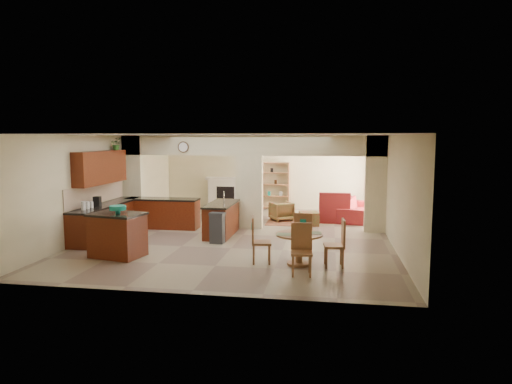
% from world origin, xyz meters
% --- Properties ---
extents(floor, '(10.00, 10.00, 0.00)m').
position_xyz_m(floor, '(0.00, 0.00, 0.00)').
color(floor, gray).
rests_on(floor, ground).
extents(ceiling, '(10.00, 10.00, 0.00)m').
position_xyz_m(ceiling, '(0.00, 0.00, 2.80)').
color(ceiling, white).
rests_on(ceiling, wall_back).
extents(wall_back, '(8.00, 0.00, 8.00)m').
position_xyz_m(wall_back, '(0.00, 5.00, 1.40)').
color(wall_back, beige).
rests_on(wall_back, floor).
extents(wall_front, '(8.00, 0.00, 8.00)m').
position_xyz_m(wall_front, '(0.00, -5.00, 1.40)').
color(wall_front, beige).
rests_on(wall_front, floor).
extents(wall_left, '(0.00, 10.00, 10.00)m').
position_xyz_m(wall_left, '(-4.00, 0.00, 1.40)').
color(wall_left, beige).
rests_on(wall_left, floor).
extents(wall_right, '(0.00, 10.00, 10.00)m').
position_xyz_m(wall_right, '(4.00, 0.00, 1.40)').
color(wall_right, beige).
rests_on(wall_right, floor).
extents(partition_left_pier, '(0.60, 0.25, 2.80)m').
position_xyz_m(partition_left_pier, '(-3.70, 1.00, 1.40)').
color(partition_left_pier, beige).
rests_on(partition_left_pier, floor).
extents(partition_center_pier, '(0.80, 0.25, 2.20)m').
position_xyz_m(partition_center_pier, '(0.00, 1.00, 1.10)').
color(partition_center_pier, beige).
rests_on(partition_center_pier, floor).
extents(partition_right_pier, '(0.60, 0.25, 2.80)m').
position_xyz_m(partition_right_pier, '(3.70, 1.00, 1.40)').
color(partition_right_pier, beige).
rests_on(partition_right_pier, floor).
extents(partition_header, '(8.00, 0.25, 0.60)m').
position_xyz_m(partition_header, '(0.00, 1.00, 2.50)').
color(partition_header, beige).
rests_on(partition_header, partition_center_pier).
extents(kitchen_counter, '(2.52, 3.29, 1.48)m').
position_xyz_m(kitchen_counter, '(-3.26, -0.25, 0.46)').
color(kitchen_counter, '#400D07').
rests_on(kitchen_counter, floor).
extents(upper_cabinets, '(0.35, 2.40, 0.90)m').
position_xyz_m(upper_cabinets, '(-3.82, -0.80, 1.92)').
color(upper_cabinets, '#400D07').
rests_on(upper_cabinets, wall_left).
extents(peninsula, '(0.70, 1.85, 0.91)m').
position_xyz_m(peninsula, '(-0.60, -0.11, 0.46)').
color(peninsula, '#400D07').
rests_on(peninsula, floor).
extents(wall_clock, '(0.34, 0.03, 0.34)m').
position_xyz_m(wall_clock, '(-2.00, 0.85, 2.45)').
color(wall_clock, '#462D17').
rests_on(wall_clock, partition_header).
extents(rug, '(1.60, 1.30, 0.01)m').
position_xyz_m(rug, '(1.20, 2.10, 0.01)').
color(rug, brown).
rests_on(rug, floor).
extents(fireplace, '(1.60, 0.35, 1.20)m').
position_xyz_m(fireplace, '(-1.60, 4.83, 0.61)').
color(fireplace, beige).
rests_on(fireplace, floor).
extents(shelving_unit, '(1.00, 0.32, 1.80)m').
position_xyz_m(shelving_unit, '(0.35, 4.82, 0.90)').
color(shelving_unit, brown).
rests_on(shelving_unit, floor).
extents(window_a, '(0.02, 0.90, 1.90)m').
position_xyz_m(window_a, '(3.97, 2.30, 1.20)').
color(window_a, white).
rests_on(window_a, wall_right).
extents(window_b, '(0.02, 0.90, 1.90)m').
position_xyz_m(window_b, '(3.97, 4.00, 1.20)').
color(window_b, white).
rests_on(window_b, wall_right).
extents(glazed_door, '(0.02, 0.70, 2.10)m').
position_xyz_m(glazed_door, '(3.97, 3.15, 1.05)').
color(glazed_door, white).
rests_on(glazed_door, wall_right).
extents(drape_a_left, '(0.10, 0.28, 2.30)m').
position_xyz_m(drape_a_left, '(3.93, 1.70, 1.20)').
color(drape_a_left, '#381B16').
rests_on(drape_a_left, wall_right).
extents(drape_a_right, '(0.10, 0.28, 2.30)m').
position_xyz_m(drape_a_right, '(3.93, 2.90, 1.20)').
color(drape_a_right, '#381B16').
rests_on(drape_a_right, wall_right).
extents(drape_b_left, '(0.10, 0.28, 2.30)m').
position_xyz_m(drape_b_left, '(3.93, 3.40, 1.20)').
color(drape_b_left, '#381B16').
rests_on(drape_b_left, wall_right).
extents(drape_b_right, '(0.10, 0.28, 2.30)m').
position_xyz_m(drape_b_right, '(3.93, 4.60, 1.20)').
color(drape_b_right, '#381B16').
rests_on(drape_b_right, wall_right).
extents(ceiling_fan, '(1.00, 1.00, 0.10)m').
position_xyz_m(ceiling_fan, '(1.50, 3.00, 2.56)').
color(ceiling_fan, white).
rests_on(ceiling_fan, ceiling).
extents(kitchen_island, '(1.31, 1.05, 1.01)m').
position_xyz_m(kitchen_island, '(-2.41, -2.80, 0.51)').
color(kitchen_island, '#400D07').
rests_on(kitchen_island, floor).
extents(teal_bowl, '(0.38, 0.38, 0.18)m').
position_xyz_m(teal_bowl, '(-2.38, -2.79, 1.10)').
color(teal_bowl, '#148E79').
rests_on(teal_bowl, kitchen_island).
extents(trash_can, '(0.37, 0.33, 0.74)m').
position_xyz_m(trash_can, '(-0.47, -1.10, 0.37)').
color(trash_can, '#2C2B2E').
rests_on(trash_can, floor).
extents(dining_table, '(1.00, 1.00, 0.68)m').
position_xyz_m(dining_table, '(1.76, -2.82, 0.47)').
color(dining_table, brown).
rests_on(dining_table, floor).
extents(fruit_bowl, '(0.28, 0.28, 0.15)m').
position_xyz_m(fruit_bowl, '(1.77, -2.76, 0.76)').
color(fruit_bowl, '#71BC28').
rests_on(fruit_bowl, dining_table).
extents(sofa, '(2.52, 1.38, 0.70)m').
position_xyz_m(sofa, '(3.30, 3.09, 0.35)').
color(sofa, maroon).
rests_on(sofa, floor).
extents(chaise, '(1.01, 0.83, 0.40)m').
position_xyz_m(chaise, '(2.56, 2.48, 0.20)').
color(chaise, maroon).
rests_on(chaise, floor).
extents(armchair, '(0.92, 0.93, 0.62)m').
position_xyz_m(armchair, '(0.83, 2.41, 0.31)').
color(armchair, maroon).
rests_on(armchair, floor).
extents(ottoman, '(0.68, 0.68, 0.42)m').
position_xyz_m(ottoman, '(1.77, 1.75, 0.21)').
color(ottoman, maroon).
rests_on(ottoman, floor).
extents(plant, '(0.40, 0.38, 0.35)m').
position_xyz_m(plant, '(-3.82, 0.17, 2.55)').
color(plant, '#1F5115').
rests_on(plant, upper_cabinets).
extents(chair_north, '(0.43, 0.44, 1.02)m').
position_xyz_m(chair_north, '(1.81, -2.07, 0.55)').
color(chair_north, brown).
rests_on(chair_north, floor).
extents(chair_east, '(0.46, 0.46, 1.02)m').
position_xyz_m(chair_east, '(2.59, -2.84, 0.55)').
color(chair_east, brown).
rests_on(chair_east, floor).
extents(chair_south, '(0.46, 0.46, 1.02)m').
position_xyz_m(chair_south, '(1.86, -3.47, 0.55)').
color(chair_south, brown).
rests_on(chair_south, floor).
extents(chair_west, '(0.48, 0.48, 1.02)m').
position_xyz_m(chair_west, '(0.86, -2.81, 0.55)').
color(chair_west, brown).
rests_on(chair_west, floor).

